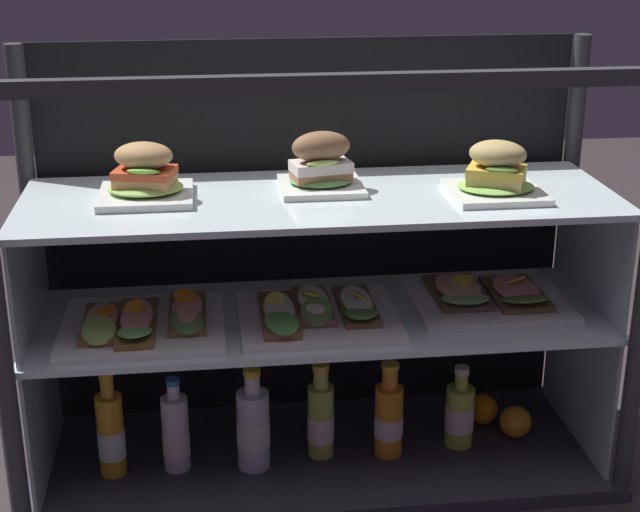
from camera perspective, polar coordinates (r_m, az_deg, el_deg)
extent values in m
cube|color=#332A2E|center=(2.24, 0.00, -12.38)|extent=(6.00, 6.00, 0.02)
cube|color=#34333C|center=(2.23, 0.00, -11.81)|extent=(1.28, 0.47, 0.03)
cylinder|color=#333338|center=(2.25, -16.55, 0.24)|extent=(0.04, 0.04, 0.92)
cylinder|color=#333338|center=(2.37, 14.34, 1.50)|extent=(0.04, 0.04, 0.92)
cube|color=#333338|center=(1.70, 0.91, 10.25)|extent=(1.24, 0.03, 0.03)
cube|color=black|center=(2.24, -0.73, 1.44)|extent=(1.20, 0.01, 0.89)
cube|color=silver|center=(2.16, -16.10, -8.37)|extent=(0.01, 0.39, 0.32)
cube|color=silver|center=(2.28, 15.14, -6.63)|extent=(0.01, 0.39, 0.32)
cube|color=silver|center=(2.07, 0.00, -3.62)|extent=(1.22, 0.41, 0.01)
cube|color=silver|center=(2.03, -16.91, -0.89)|extent=(0.01, 0.39, 0.25)
cube|color=silver|center=(2.17, 15.86, 0.50)|extent=(0.01, 0.39, 0.25)
cube|color=silver|center=(1.97, 0.00, 3.41)|extent=(1.22, 0.41, 0.01)
cube|color=white|center=(1.98, -10.28, 3.55)|extent=(0.19, 0.19, 0.02)
ellipsoid|color=#97C85A|center=(1.97, -10.31, 4.03)|extent=(0.15, 0.13, 0.02)
cube|color=tan|center=(1.97, -10.33, 4.38)|extent=(0.13, 0.11, 0.02)
cube|color=#CC4C28|center=(1.96, -10.37, 4.89)|extent=(0.13, 0.11, 0.02)
ellipsoid|color=#7CC948|center=(1.92, -10.44, 4.95)|extent=(0.07, 0.05, 0.02)
ellipsoid|color=#AF844F|center=(1.95, -10.43, 5.88)|extent=(0.14, 0.11, 0.05)
cube|color=white|center=(2.01, 0.06, 4.15)|extent=(0.17, 0.17, 0.01)
ellipsoid|color=#659C51|center=(2.01, 0.06, 4.54)|extent=(0.13, 0.11, 0.01)
cube|color=#9D6D47|center=(2.00, 0.06, 4.81)|extent=(0.13, 0.09, 0.02)
cube|color=silver|center=(2.00, 0.06, 5.34)|extent=(0.13, 0.09, 0.02)
ellipsoid|color=#A2BD5C|center=(1.97, 0.17, 5.53)|extent=(0.08, 0.04, 0.02)
ellipsoid|color=brown|center=(1.99, 0.06, 6.52)|extent=(0.13, 0.09, 0.06)
cube|color=white|center=(2.00, 10.36, 3.74)|extent=(0.19, 0.19, 0.01)
ellipsoid|color=#88C455|center=(2.00, 10.38, 4.12)|extent=(0.16, 0.13, 0.01)
cube|color=#D4B76C|center=(1.99, 10.40, 4.44)|extent=(0.13, 0.12, 0.02)
cube|color=gold|center=(1.99, 10.44, 4.97)|extent=(0.14, 0.12, 0.02)
ellipsoid|color=#588130|center=(1.95, 10.77, 5.05)|extent=(0.07, 0.05, 0.01)
ellipsoid|color=tan|center=(1.98, 10.50, 5.98)|extent=(0.14, 0.12, 0.05)
cube|color=white|center=(2.02, -10.47, -4.10)|extent=(0.33, 0.30, 0.02)
cube|color=brown|center=(2.01, -12.82, -3.95)|extent=(0.08, 0.20, 0.01)
ellipsoid|color=#9CCB5D|center=(1.95, -13.00, -4.31)|extent=(0.07, 0.10, 0.04)
ellipsoid|color=#F0A37F|center=(2.00, -12.85, -3.57)|extent=(0.06, 0.16, 0.01)
cylinder|color=orange|center=(2.00, -12.70, -3.24)|extent=(0.05, 0.05, 0.02)
cube|color=brown|center=(2.00, -10.79, -3.92)|extent=(0.08, 0.24, 0.01)
ellipsoid|color=#69B455|center=(1.93, -10.93, -4.42)|extent=(0.07, 0.12, 0.04)
ellipsoid|color=pink|center=(1.99, -10.82, -3.52)|extent=(0.06, 0.19, 0.02)
cylinder|color=orange|center=(2.00, -10.99, -3.05)|extent=(0.06, 0.06, 0.03)
cube|color=brown|center=(2.03, -7.87, -3.39)|extent=(0.08, 0.21, 0.01)
ellipsoid|color=#57863D|center=(1.97, -7.90, -3.80)|extent=(0.08, 0.11, 0.03)
ellipsoid|color=#E29682|center=(2.02, -7.89, -2.97)|extent=(0.06, 0.17, 0.02)
cylinder|color=orange|center=(2.04, -7.99, -2.36)|extent=(0.07, 0.07, 0.02)
cube|color=white|center=(2.03, -0.12, -3.61)|extent=(0.33, 0.30, 0.01)
cube|color=brown|center=(2.01, -2.45, -3.51)|extent=(0.08, 0.23, 0.02)
ellipsoid|color=#549D45|center=(1.94, -2.29, -3.94)|extent=(0.08, 0.12, 0.02)
ellipsoid|color=silver|center=(2.00, -2.46, -3.12)|extent=(0.06, 0.18, 0.01)
cylinder|color=yellow|center=(2.02, -2.68, -2.61)|extent=(0.06, 0.06, 0.02)
cube|color=brown|center=(2.05, -0.42, -2.96)|extent=(0.08, 0.20, 0.01)
ellipsoid|color=#639246|center=(1.99, -0.21, -3.31)|extent=(0.08, 0.11, 0.04)
ellipsoid|color=#E7E9C3|center=(2.05, -0.42, -2.55)|extent=(0.06, 0.16, 0.02)
cylinder|color=yellow|center=(2.04, -0.52, -2.28)|extent=(0.06, 0.06, 0.02)
cube|color=brown|center=(2.05, 2.18, -2.99)|extent=(0.08, 0.21, 0.01)
ellipsoid|color=#558742|center=(1.99, 2.47, -3.38)|extent=(0.09, 0.12, 0.03)
ellipsoid|color=beige|center=(2.05, 2.19, -2.64)|extent=(0.06, 0.17, 0.02)
cylinder|color=yellow|center=(2.05, 2.33, -2.33)|extent=(0.04, 0.05, 0.02)
cube|color=white|center=(2.15, 9.85, -2.52)|extent=(0.33, 0.30, 0.02)
cube|color=brown|center=(2.14, 8.16, -2.15)|extent=(0.11, 0.20, 0.01)
ellipsoid|color=#8ACB6F|center=(2.08, 8.60, -2.50)|extent=(0.10, 0.10, 0.03)
ellipsoid|color=#E2A27F|center=(2.14, 8.18, -1.77)|extent=(0.10, 0.16, 0.02)
cylinder|color=yellow|center=(2.13, 8.48, -1.43)|extent=(0.06, 0.06, 0.01)
cube|color=brown|center=(2.16, 11.53, -2.19)|extent=(0.11, 0.20, 0.01)
ellipsoid|color=olive|center=(2.10, 12.06, -2.51)|extent=(0.11, 0.11, 0.04)
ellipsoid|color=pink|center=(2.15, 11.56, -1.87)|extent=(0.10, 0.16, 0.01)
cylinder|color=yellow|center=(2.16, 11.49, -1.45)|extent=(0.07, 0.06, 0.03)
cylinder|color=gold|center=(2.14, -12.29, -10.33)|extent=(0.06, 0.06, 0.19)
cylinder|color=white|center=(2.15, -12.25, -10.77)|extent=(0.06, 0.06, 0.07)
cylinder|color=gold|center=(2.09, -12.53, -7.60)|extent=(0.03, 0.03, 0.04)
cylinder|color=gold|center=(2.07, -12.59, -6.89)|extent=(0.03, 0.03, 0.01)
cylinder|color=white|center=(2.14, -8.56, -10.35)|extent=(0.06, 0.06, 0.17)
cylinder|color=silver|center=(2.15, -8.52, -10.92)|extent=(0.06, 0.06, 0.05)
cylinder|color=white|center=(2.09, -8.70, -7.93)|extent=(0.03, 0.03, 0.03)
cylinder|color=#296EB0|center=(2.08, -8.74, -7.37)|extent=(0.03, 0.03, 0.01)
cylinder|color=silver|center=(2.13, -3.97, -10.24)|extent=(0.07, 0.07, 0.18)
cylinder|color=white|center=(2.13, -3.97, -10.42)|extent=(0.07, 0.07, 0.06)
cylinder|color=white|center=(2.07, -4.05, -7.60)|extent=(0.03, 0.03, 0.04)
cylinder|color=gold|center=(2.06, -4.07, -6.89)|extent=(0.04, 0.04, 0.02)
cylinder|color=#B2CA4F|center=(2.16, 0.14, -9.75)|extent=(0.06, 0.06, 0.17)
cylinder|color=silver|center=(2.17, 0.14, -10.14)|extent=(0.06, 0.06, 0.06)
cylinder|color=#BDCE55|center=(2.11, 0.14, -7.30)|extent=(0.03, 0.03, 0.04)
cylinder|color=gold|center=(2.10, 0.14, -6.61)|extent=(0.04, 0.04, 0.02)
cylinder|color=orange|center=(2.18, 4.10, -9.71)|extent=(0.06, 0.06, 0.16)
cylinder|color=silver|center=(2.18, 4.09, -10.00)|extent=(0.06, 0.06, 0.05)
cylinder|color=orange|center=(2.12, 4.17, -7.23)|extent=(0.04, 0.04, 0.05)
cylinder|color=gold|center=(2.11, 4.19, -6.51)|extent=(0.04, 0.04, 0.01)
cylinder|color=#B8D44B|center=(2.23, 8.27, -9.38)|extent=(0.06, 0.06, 0.14)
cylinder|color=silver|center=(2.23, 8.27, -9.43)|extent=(0.07, 0.07, 0.06)
cylinder|color=#AEC74A|center=(2.19, 8.39, -7.35)|extent=(0.03, 0.03, 0.04)
cylinder|color=silver|center=(2.18, 8.42, -6.73)|extent=(0.03, 0.03, 0.02)
sphere|color=orange|center=(2.34, 9.64, -8.96)|extent=(0.07, 0.07, 0.07)
sphere|color=orange|center=(2.30, 11.52, -9.61)|extent=(0.07, 0.07, 0.07)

